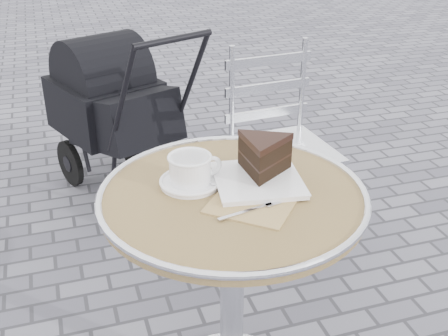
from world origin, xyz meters
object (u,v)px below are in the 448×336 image
object	(u,v)px
bistro_chair	(274,123)
cake_plate_set	(262,161)
baby_stroller	(116,116)
cafe_table	(232,244)
cappuccino_set	(191,172)

from	to	relation	value
bistro_chair	cake_plate_set	bearing A→B (deg)	-119.48
cake_plate_set	bistro_chair	size ratio (longest dim) A/B	0.41
bistro_chair	baby_stroller	distance (m)	0.87
cafe_table	bistro_chair	xyz separation A→B (m)	(0.47, 0.82, -0.03)
cafe_table	baby_stroller	size ratio (longest dim) A/B	0.77
baby_stroller	bistro_chair	bearing A→B (deg)	-67.68
cake_plate_set	baby_stroller	bearing A→B (deg)	107.98
cappuccino_set	baby_stroller	xyz separation A→B (m)	(-0.04, 1.36, -0.36)
cake_plate_set	bistro_chair	distance (m)	0.90
cappuccino_set	bistro_chair	bearing A→B (deg)	52.24
cappuccino_set	bistro_chair	world-z (taller)	bistro_chair
baby_stroller	cafe_table	bearing A→B (deg)	-106.49
cappuccino_set	bistro_chair	xyz separation A→B (m)	(0.56, 0.75, -0.23)
cafe_table	baby_stroller	distance (m)	1.46
cafe_table	cappuccino_set	world-z (taller)	cappuccino_set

